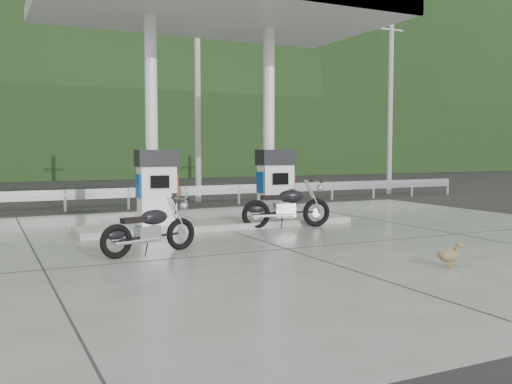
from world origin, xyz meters
name	(u,v)px	position (x,y,z in m)	size (l,w,h in m)	color
ground	(264,243)	(0.00, 0.00, 0.00)	(160.00, 160.00, 0.00)	black
forecourt_apron	(264,242)	(0.00, 0.00, 0.01)	(18.00, 14.00, 0.02)	slate
pump_island	(219,224)	(0.00, 2.50, 0.10)	(7.00, 1.40, 0.15)	gray
gas_pump_left	(157,187)	(-1.60, 2.50, 1.07)	(0.95, 0.55, 1.80)	white
gas_pump_right	(276,184)	(1.60, 2.50, 1.07)	(0.95, 0.55, 1.80)	white
canopy_column_left	(151,121)	(-1.60, 2.90, 2.67)	(0.30, 0.30, 5.00)	white
canopy_column_right	(269,123)	(1.60, 2.90, 2.67)	(0.30, 0.30, 5.00)	white
canopy_roof	(218,10)	(0.00, 2.50, 5.37)	(8.50, 5.00, 0.40)	silver
guardrail	(158,187)	(0.00, 8.00, 0.71)	(26.00, 0.16, 1.42)	#ABAEB3
road	(133,200)	(0.00, 11.50, 0.00)	(60.00, 7.00, 0.01)	black
utility_pole_b	(198,95)	(2.00, 9.50, 4.00)	(0.22, 0.22, 8.00)	#9A9A94
utility_pole_c	(390,104)	(11.00, 9.50, 4.00)	(0.22, 0.22, 8.00)	#9A9A94
tree_band	(67,135)	(0.00, 30.00, 3.00)	(80.00, 6.00, 6.00)	black
forested_hills	(32,167)	(0.00, 60.00, 0.00)	(100.00, 40.00, 140.00)	black
motorcycle_left	(150,230)	(-2.56, -0.34, 0.47)	(1.88, 0.59, 0.89)	black
motorcycle_right	(287,207)	(1.50, 1.71, 0.53)	(2.16, 0.68, 1.02)	black
duck	(449,256)	(1.62, -3.68, 0.19)	(0.48, 0.13, 0.34)	brown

